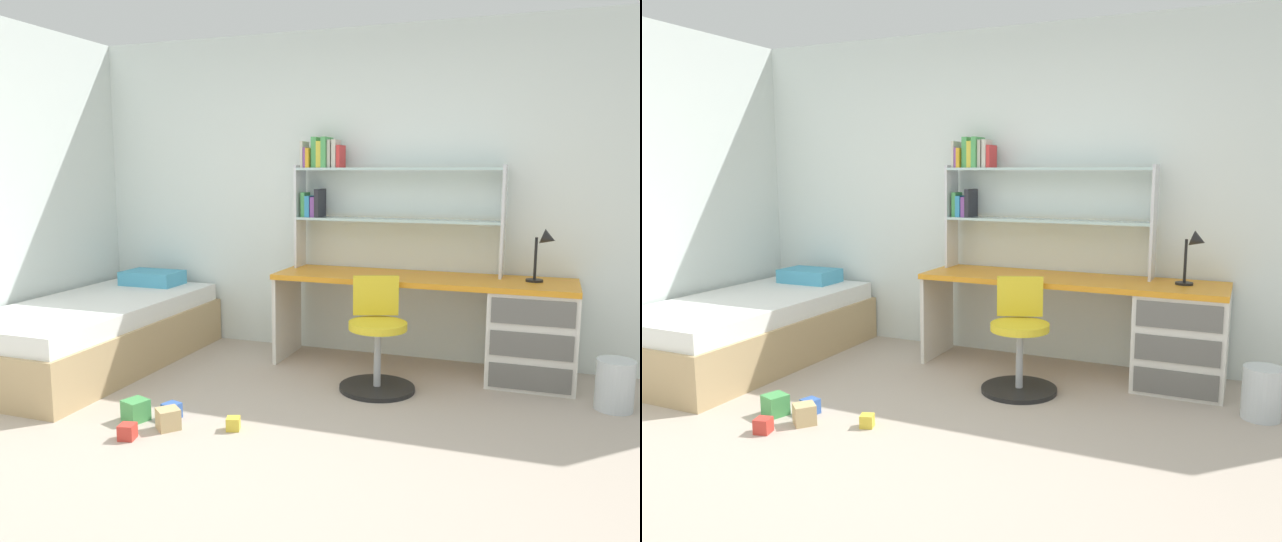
{
  "view_description": "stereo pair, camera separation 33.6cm",
  "coord_description": "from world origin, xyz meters",
  "views": [
    {
      "loc": [
        1.25,
        -2.72,
        1.49
      ],
      "look_at": [
        -0.19,
        1.26,
        0.83
      ],
      "focal_mm": 35.77,
      "sensor_mm": 36.0,
      "label": 1
    },
    {
      "loc": [
        1.56,
        -2.59,
        1.49
      ],
      "look_at": [
        -0.19,
        1.26,
        0.83
      ],
      "focal_mm": 35.77,
      "sensor_mm": 36.0,
      "label": 2
    }
  ],
  "objects": [
    {
      "name": "ground_plane",
      "position": [
        0.0,
        0.0,
        -0.01
      ],
      "size": [
        6.15,
        5.51,
        0.02
      ],
      "primitive_type": "cube",
      "color": "#B2A393"
    },
    {
      "name": "toy_block_blue_3",
      "position": [
        -0.86,
        0.46,
        0.05
      ],
      "size": [
        0.12,
        0.12,
        0.09
      ],
      "primitive_type": "cube",
      "rotation": [
        0.0,
        0.0,
        2.87
      ],
      "color": "#3860B7",
      "rests_on": "ground_plane"
    },
    {
      "name": "desk",
      "position": [
        0.96,
        1.93,
        0.4
      ],
      "size": [
        2.2,
        0.6,
        0.72
      ],
      "color": "orange",
      "rests_on": "ground_plane"
    },
    {
      "name": "bed_platform",
      "position": [
        -2.02,
        1.21,
        0.25
      ],
      "size": [
        1.07,
        2.08,
        0.63
      ],
      "color": "tan",
      "rests_on": "ground_plane"
    },
    {
      "name": "bookshelf_hutch",
      "position": [
        -0.12,
        2.12,
        1.35
      ],
      "size": [
        1.62,
        0.22,
        1.04
      ],
      "color": "silver",
      "rests_on": "desk"
    },
    {
      "name": "toy_block_red_1",
      "position": [
        -0.93,
        0.11,
        0.04
      ],
      "size": [
        0.11,
        0.11,
        0.09
      ],
      "primitive_type": "cube",
      "rotation": [
        0.0,
        0.0,
        0.24
      ],
      "color": "red",
      "rests_on": "ground_plane"
    },
    {
      "name": "toy_block_yellow_2",
      "position": [
        -0.43,
        0.43,
        0.04
      ],
      "size": [
        0.1,
        0.1,
        0.08
      ],
      "primitive_type": "cube",
      "rotation": [
        0.0,
        0.0,
        1.91
      ],
      "color": "gold",
      "rests_on": "ground_plane"
    },
    {
      "name": "room_shell",
      "position": [
        -1.23,
        1.21,
        1.31
      ],
      "size": [
        6.15,
        5.51,
        2.61
      ],
      "color": "silver",
      "rests_on": "ground_plane"
    },
    {
      "name": "toy_block_natural_0",
      "position": [
        -0.79,
        0.31,
        0.06
      ],
      "size": [
        0.17,
        0.17,
        0.12
      ],
      "primitive_type": "cube",
      "rotation": [
        0.0,
        0.0,
        0.87
      ],
      "color": "tan",
      "rests_on": "ground_plane"
    },
    {
      "name": "waste_bin",
      "position": [
        1.69,
        1.54,
        0.16
      ],
      "size": [
        0.23,
        0.23,
        0.32
      ],
      "primitive_type": "cylinder",
      "color": "silver",
      "rests_on": "ground_plane"
    },
    {
      "name": "desk_lamp",
      "position": [
        1.23,
        1.95,
        0.97
      ],
      "size": [
        0.2,
        0.17,
        0.38
      ],
      "color": "black",
      "rests_on": "desk"
    },
    {
      "name": "swivel_chair",
      "position": [
        0.18,
        1.41,
        0.3
      ],
      "size": [
        0.52,
        0.52,
        0.77
      ],
      "color": "black",
      "rests_on": "ground_plane"
    },
    {
      "name": "toy_block_green_4",
      "position": [
        -1.05,
        0.36,
        0.06
      ],
      "size": [
        0.17,
        0.17,
        0.13
      ],
      "primitive_type": "cube",
      "rotation": [
        0.0,
        0.0,
        1.23
      ],
      "color": "#479E51",
      "rests_on": "ground_plane"
    }
  ]
}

